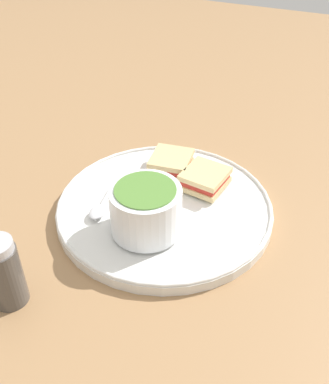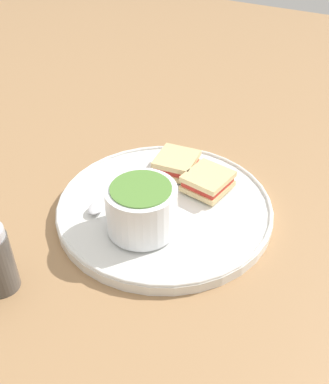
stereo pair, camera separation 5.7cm
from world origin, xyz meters
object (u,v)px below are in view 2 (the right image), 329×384
Objects in this scene: soup_bowl at (140,207)px; spoon at (99,205)px; sandwich_half_far at (177,163)px; sandwich_half_near at (208,181)px.

soup_bowl is 0.99× the size of spoon.
spoon is (0.08, -0.01, -0.03)m from soup_bowl.
sandwich_half_far is (0.02, -0.15, -0.02)m from soup_bowl.
soup_bowl is at bearing 98.18° from sandwich_half_far.
soup_bowl is at bearing 70.75° from sandwich_half_near.
sandwich_half_far reaches higher than spoon.
spoon is 1.34× the size of sandwich_half_far.
soup_bowl is 0.14m from sandwich_half_near.
spoon is 0.18m from sandwich_half_near.
sandwich_half_near and sandwich_half_far have the same top height.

